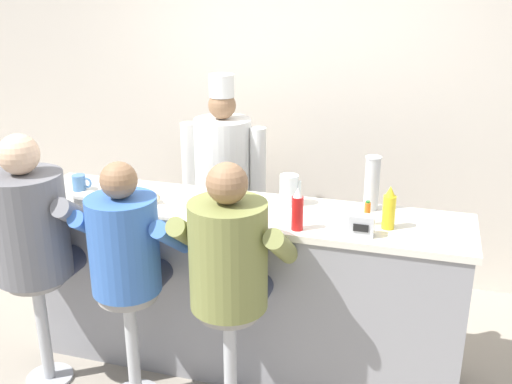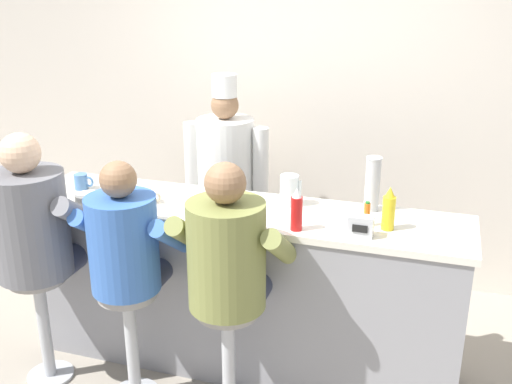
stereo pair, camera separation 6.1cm
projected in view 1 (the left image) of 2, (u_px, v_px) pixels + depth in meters
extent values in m
cube|color=beige|center=(296.00, 107.00, 4.66)|extent=(10.00, 0.06, 2.70)
cube|color=gray|center=(240.00, 290.00, 3.66)|extent=(2.60, 0.57, 1.00)
cube|color=silver|center=(239.00, 211.00, 3.48)|extent=(2.65, 0.59, 0.04)
cylinder|color=red|center=(297.00, 213.00, 3.15)|extent=(0.06, 0.06, 0.18)
cone|color=white|center=(298.00, 192.00, 3.11)|extent=(0.05, 0.05, 0.05)
cylinder|color=yellow|center=(389.00, 212.00, 3.17)|extent=(0.07, 0.07, 0.18)
cone|color=yellow|center=(391.00, 191.00, 3.13)|extent=(0.05, 0.05, 0.05)
cylinder|color=orange|center=(367.00, 214.00, 3.21)|extent=(0.03, 0.03, 0.13)
cylinder|color=#287F2D|center=(368.00, 202.00, 3.19)|extent=(0.02, 0.02, 0.01)
cylinder|color=silver|center=(289.00, 190.00, 3.50)|extent=(0.11, 0.11, 0.18)
cube|color=silver|center=(300.00, 190.00, 3.48)|extent=(0.01, 0.01, 0.11)
cylinder|color=white|center=(209.00, 206.00, 3.48)|extent=(0.25, 0.25, 0.02)
ellipsoid|color=#E0BC60|center=(209.00, 202.00, 3.47)|extent=(0.11, 0.09, 0.03)
cylinder|color=white|center=(87.00, 199.00, 3.54)|extent=(0.16, 0.16, 0.05)
cylinder|color=beige|center=(146.00, 197.00, 3.54)|extent=(0.09, 0.09, 0.08)
torus|color=beige|center=(155.00, 197.00, 3.52)|extent=(0.06, 0.02, 0.06)
cylinder|color=#4C7AB2|center=(79.00, 183.00, 3.75)|extent=(0.08, 0.08, 0.10)
torus|color=#4C7AB2|center=(87.00, 183.00, 3.74)|extent=(0.07, 0.02, 0.07)
cylinder|color=#B7BABF|center=(372.00, 184.00, 3.41)|extent=(0.08, 0.08, 0.31)
cylinder|color=silver|center=(374.00, 157.00, 3.35)|extent=(0.09, 0.09, 0.01)
cube|color=silver|center=(362.00, 225.00, 3.09)|extent=(0.13, 0.07, 0.11)
cube|color=black|center=(361.00, 228.00, 3.06)|extent=(0.08, 0.01, 0.04)
cylinder|color=#B2B5BA|center=(50.00, 377.00, 3.64)|extent=(0.28, 0.28, 0.02)
cylinder|color=#B2B5BA|center=(43.00, 328.00, 3.53)|extent=(0.07, 0.07, 0.67)
cylinder|color=gray|center=(36.00, 279.00, 3.41)|extent=(0.33, 0.33, 0.05)
cylinder|color=#33384C|center=(42.00, 254.00, 3.62)|extent=(0.16, 0.43, 0.16)
cylinder|color=#33384C|center=(73.00, 259.00, 3.56)|extent=(0.16, 0.43, 0.16)
cylinder|color=slate|center=(29.00, 226.00, 3.30)|extent=(0.43, 0.43, 0.60)
cylinder|color=slate|center=(2.00, 208.00, 3.47)|extent=(0.11, 0.46, 0.37)
cylinder|color=slate|center=(83.00, 218.00, 3.33)|extent=(0.11, 0.46, 0.37)
sphere|color=#DBB28E|center=(19.00, 154.00, 3.16)|extent=(0.22, 0.22, 0.22)
cylinder|color=#B2B5BA|center=(132.00, 345.00, 3.37)|extent=(0.07, 0.07, 0.67)
cylinder|color=gray|center=(128.00, 293.00, 3.26)|extent=(0.33, 0.33, 0.05)
cylinder|color=#33384C|center=(128.00, 269.00, 3.44)|extent=(0.14, 0.37, 0.14)
cylinder|color=#33384C|center=(158.00, 274.00, 3.39)|extent=(0.14, 0.37, 0.14)
cylinder|color=#3866B7|center=(124.00, 245.00, 3.16)|extent=(0.37, 0.37, 0.53)
cylinder|color=#3866B7|center=(95.00, 228.00, 3.31)|extent=(0.10, 0.40, 0.32)
cylinder|color=#3866B7|center=(173.00, 238.00, 3.18)|extent=(0.10, 0.40, 0.32)
sphere|color=#8C6647|center=(119.00, 180.00, 3.04)|extent=(0.19, 0.19, 0.19)
cylinder|color=#B2B5BA|center=(230.00, 363.00, 3.21)|extent=(0.07, 0.07, 0.67)
cylinder|color=gray|center=(229.00, 309.00, 3.10)|extent=(0.33, 0.33, 0.05)
cylinder|color=#33384C|center=(224.00, 282.00, 3.29)|extent=(0.15, 0.40, 0.15)
cylinder|color=#33384C|center=(259.00, 287.00, 3.24)|extent=(0.15, 0.40, 0.15)
cylinder|color=olive|center=(228.00, 256.00, 3.00)|extent=(0.40, 0.40, 0.56)
cylinder|color=olive|center=(190.00, 236.00, 3.16)|extent=(0.10, 0.43, 0.34)
cylinder|color=olive|center=(283.00, 248.00, 3.02)|extent=(0.10, 0.43, 0.34)
sphere|color=#8C6647|center=(227.00, 183.00, 2.86)|extent=(0.21, 0.21, 0.21)
cube|color=#232328|center=(225.00, 242.00, 4.61)|extent=(0.32, 0.18, 0.77)
cube|color=white|center=(222.00, 226.00, 4.51)|extent=(0.29, 0.02, 0.46)
cylinder|color=white|center=(223.00, 158.00, 4.38)|extent=(0.42, 0.42, 0.58)
sphere|color=#8C6647|center=(222.00, 105.00, 4.25)|extent=(0.20, 0.20, 0.20)
cylinder|color=white|center=(222.00, 86.00, 4.20)|extent=(0.18, 0.18, 0.16)
cylinder|color=white|center=(189.00, 155.00, 4.45)|extent=(0.12, 0.12, 0.49)
cylinder|color=white|center=(258.00, 161.00, 4.31)|extent=(0.12, 0.12, 0.49)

